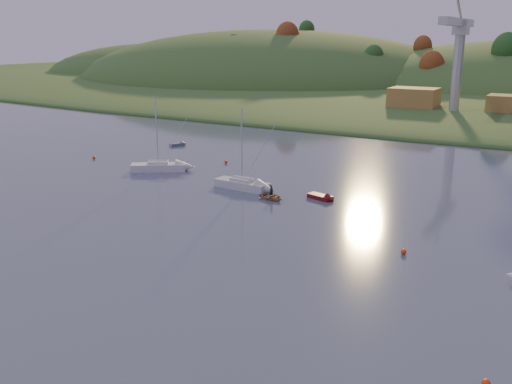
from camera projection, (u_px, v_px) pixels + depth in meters
The scene contains 19 objects.
far_shore at pixel (507, 87), 222.53m from camera, with size 620.00×220.00×1.50m, color #2B4F1F.
shore_slope at pixel (478, 103), 168.25m from camera, with size 640.00×150.00×7.00m, color #2B4F1F.
hill_left_far at pixel (161, 76), 287.32m from camera, with size 120.00×100.00×32.00m, color #2B4F1F.
hill_left at pixel (268, 83), 240.97m from camera, with size 170.00×140.00×44.00m, color #2B4F1F.
hillside_trees at pixel (489, 97), 184.95m from camera, with size 280.00×50.00×32.00m, color #194619, non-canonical shape.
wharf at pixel (468, 117), 129.60m from camera, with size 42.00×16.00×2.40m, color slate.
shed_west at pixel (414, 98), 135.77m from camera, with size 11.00×8.00×4.80m, color #A97C38.
shed_east at pixel (509, 104), 126.57m from camera, with size 9.00×7.00×4.00m, color #A97C38.
dock_crane at pixel (458, 45), 123.84m from camera, with size 3.20×28.00×20.30m.
sailboat_near at pixel (158, 166), 82.78m from camera, with size 7.79×6.30×10.84m.
sailboat_far at pixel (242, 184), 73.03m from camera, with size 7.63×2.83×10.38m.
canoe at pixel (271, 197), 68.31m from camera, with size 2.33×3.27×0.68m, color #A47B5A.
paddler at pixel (271, 193), 68.20m from camera, with size 0.55×0.36×1.52m, color black.
red_tender at pixel (325, 198), 68.00m from camera, with size 3.94×2.28×1.27m.
grey_dinghy at pixel (180, 144), 102.51m from camera, with size 2.49×3.28×1.16m.
buoy_0 at pixel (486, 383), 31.65m from camera, with size 0.50×0.50×0.50m, color #FF380D.
buoy_1 at pixel (404, 252), 51.05m from camera, with size 0.50×0.50×0.50m, color #FF380D.
buoy_2 at pixel (94, 158), 90.98m from camera, with size 0.50×0.50×0.50m, color #FF380D.
buoy_3 at pixel (226, 162), 87.95m from camera, with size 0.50×0.50×0.50m, color #FF380D.
Camera 1 is at (27.99, -14.33, 18.82)m, focal length 40.00 mm.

